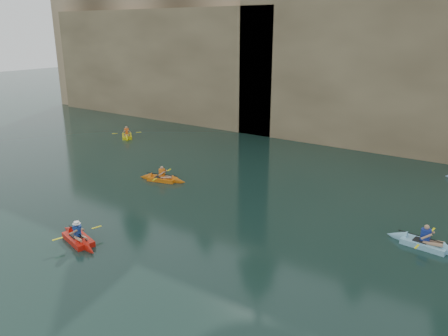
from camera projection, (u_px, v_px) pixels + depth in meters
The scene contains 10 objects.
ground at pixel (148, 286), 14.99m from camera, with size 160.00×160.00×0.00m, color black.
cliff at pixel (394, 59), 36.71m from camera, with size 70.00×16.00×12.00m, color tan.
cliff_slab_west at pixel (158, 63), 41.91m from camera, with size 26.00×2.40×10.56m, color #A08960.
cliff_slab_center at pixel (396, 71), 29.92m from camera, with size 24.00×2.40×11.40m, color #A08960.
sea_cave_west at pixel (171, 100), 41.32m from camera, with size 4.50×1.00×4.00m, color black.
sea_cave_center at pixel (308, 121), 33.89m from camera, with size 3.50×1.00×3.20m, color black.
main_kayaker at pixel (78, 239), 18.07m from camera, with size 3.11×2.03×1.12m.
kayaker_orange at pixel (162, 179), 25.34m from camera, with size 3.01×2.17×1.11m.
kayaker_ltblue_near at pixel (424, 244), 17.66m from camera, with size 3.13×2.38×1.21m.
kayaker_yellow at pixel (127, 136), 35.35m from camera, with size 2.61×2.44×1.17m.
Camera 1 is at (9.54, -9.26, 8.45)m, focal length 35.00 mm.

